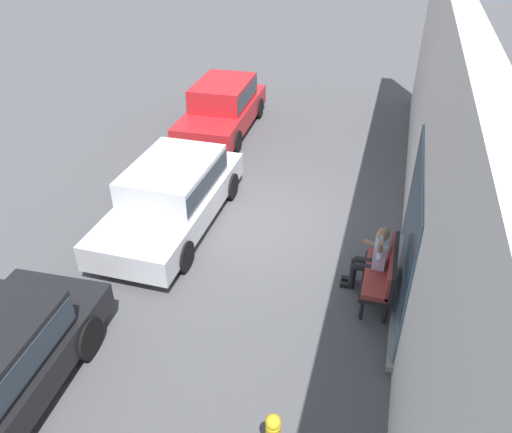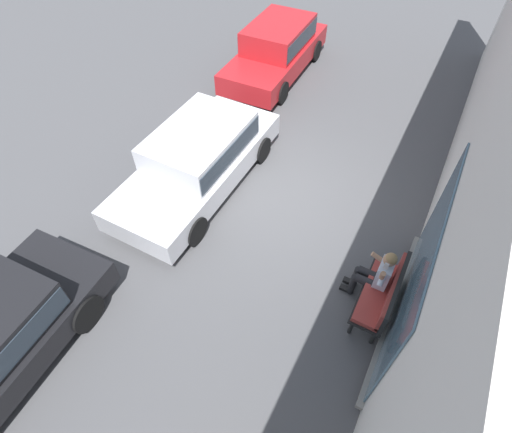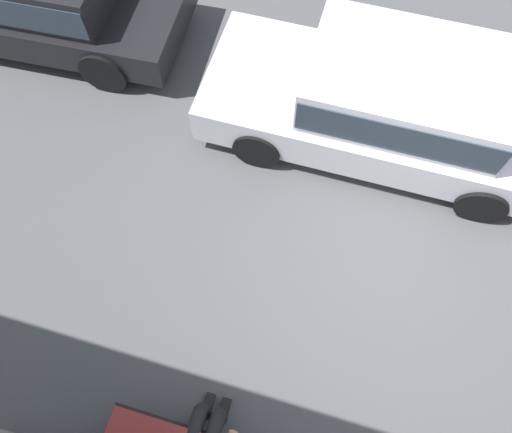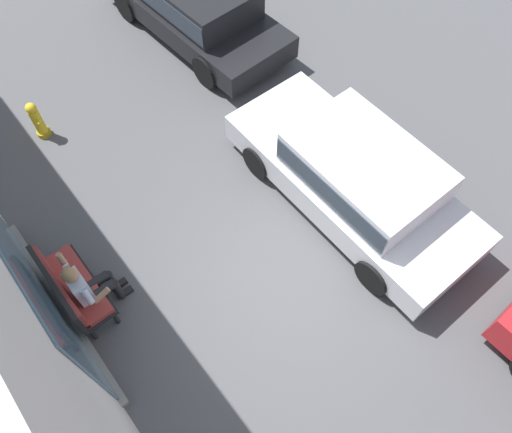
# 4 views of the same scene
# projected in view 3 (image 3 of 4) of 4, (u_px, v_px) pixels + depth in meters

# --- Properties ---
(ground_plane) EXTENTS (60.00, 60.00, 0.00)m
(ground_plane) POSITION_uv_depth(u_px,v_px,m) (386.00, 252.00, 6.11)
(ground_plane) COLOR #4C4C4F
(parked_car_mid) EXTENTS (4.58, 1.92, 1.40)m
(parked_car_mid) POSITION_uv_depth(u_px,v_px,m) (393.00, 100.00, 6.16)
(parked_car_mid) COLOR silver
(parked_car_mid) RESTS_ON ground_plane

